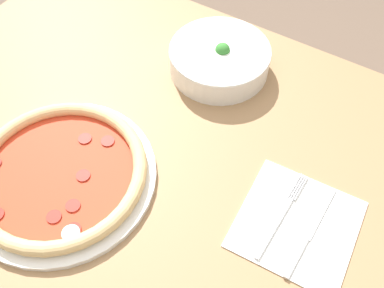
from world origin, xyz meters
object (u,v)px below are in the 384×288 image
object	(u,v)px
bowl	(220,58)
fork	(281,216)
knife	(309,234)
pizza	(60,174)

from	to	relation	value
bowl	fork	world-z (taller)	bowl
fork	knife	distance (m)	0.05
pizza	bowl	world-z (taller)	bowl
pizza	fork	distance (m)	0.41
pizza	fork	world-z (taller)	pizza
pizza	fork	size ratio (longest dim) A/B	1.86
pizza	knife	size ratio (longest dim) A/B	1.80
pizza	bowl	bearing A→B (deg)	75.26
bowl	pizza	bearing A→B (deg)	-104.74
pizza	fork	xyz separation A→B (m)	(0.38, 0.14, -0.01)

